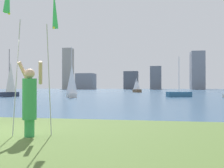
{
  "coord_description": "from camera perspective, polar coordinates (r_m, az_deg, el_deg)",
  "views": [
    {
      "loc": [
        4.75,
        -6.14,
        1.26
      ],
      "look_at": [
        1.41,
        13.24,
        1.43
      ],
      "focal_mm": 40.9,
      "sensor_mm": 36.0,
      "label": 1
    }
  ],
  "objects": [
    {
      "name": "ground",
      "position": [
        57.3,
        5.04,
        -1.82
      ],
      "size": [
        120.0,
        138.0,
        0.12
      ],
      "color": "#4C662D"
    },
    {
      "name": "person",
      "position": [
        6.7,
        -17.92,
        -3.29
      ],
      "size": [
        0.69,
        0.51,
        1.9
      ],
      "rotation": [
        0.0,
        0.0,
        -0.22
      ],
      "color": "green",
      "rests_on": "ground"
    },
    {
      "name": "kite_flag_right",
      "position": [
        7.2,
        -12.77,
        15.19
      ],
      "size": [
        0.16,
        0.64,
        3.83
      ],
      "color": "#B2B2B7",
      "rests_on": "ground"
    },
    {
      "name": "sailboat_0",
      "position": [
        53.24,
        5.55,
        -0.34
      ],
      "size": [
        2.07,
        3.01,
        3.63
      ],
      "color": "brown",
      "rests_on": "ground"
    },
    {
      "name": "sailboat_2",
      "position": [
        33.67,
        -21.75,
        1.02
      ],
      "size": [
        2.12,
        1.92,
        5.84
      ],
      "color": "#333D51",
      "rests_on": "ground"
    },
    {
      "name": "sailboat_4",
      "position": [
        63.56,
        -17.96,
        0.27
      ],
      "size": [
        1.34,
        2.52,
        5.62
      ],
      "color": "brown",
      "rests_on": "ground"
    },
    {
      "name": "sailboat_5",
      "position": [
        29.01,
        -8.98,
        0.49
      ],
      "size": [
        1.86,
        2.56,
        5.73
      ],
      "color": "silver",
      "rests_on": "ground"
    },
    {
      "name": "sailboat_7",
      "position": [
        31.16,
        14.75,
        -2.17
      ],
      "size": [
        3.07,
        1.96,
        4.78
      ],
      "color": "#2D6084",
      "rests_on": "ground"
    },
    {
      "name": "skyline_tower_0",
      "position": [
        111.01,
        -9.79,
        3.38
      ],
      "size": [
        4.0,
        3.81,
        17.53
      ],
      "color": "gray",
      "rests_on": "ground"
    },
    {
      "name": "skyline_tower_1",
      "position": [
        105.25,
        -5.84,
        0.57
      ],
      "size": [
        7.24,
        6.8,
        6.47
      ],
      "color": "gray",
      "rests_on": "ground"
    },
    {
      "name": "skyline_tower_2",
      "position": [
        106.69,
        4.28,
        0.82
      ],
      "size": [
        5.84,
        4.73,
        7.47
      ],
      "color": "#565B66",
      "rests_on": "ground"
    },
    {
      "name": "skyline_tower_3",
      "position": [
        104.09,
        9.74,
        1.33
      ],
      "size": [
        4.39,
        7.61,
        9.15
      ],
      "color": "slate",
      "rests_on": "ground"
    },
    {
      "name": "skyline_tower_4",
      "position": [
        105.67,
        18.52,
        2.87
      ],
      "size": [
        5.07,
        6.53,
        14.85
      ],
      "color": "gray",
      "rests_on": "ground"
    }
  ]
}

